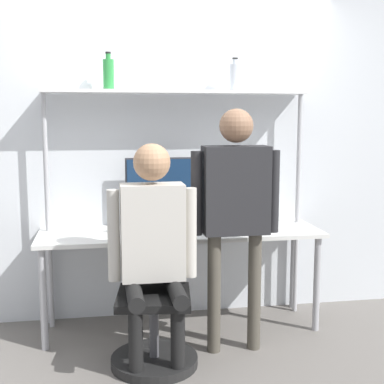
% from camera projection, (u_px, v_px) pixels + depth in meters
% --- Properties ---
extents(ground_plane, '(12.00, 12.00, 0.00)m').
position_uv_depth(ground_plane, '(188.00, 344.00, 3.77)').
color(ground_plane, slate).
extents(wall_back, '(8.00, 0.06, 2.70)m').
position_uv_depth(wall_back, '(174.00, 147.00, 4.22)').
color(wall_back, silver).
rests_on(wall_back, ground_plane).
extents(desk, '(2.09, 0.61, 0.75)m').
position_uv_depth(desk, '(181.00, 240.00, 3.99)').
color(desk, silver).
rests_on(desk, ground_plane).
extents(shelf_unit, '(1.98, 0.27, 1.79)m').
position_uv_depth(shelf_unit, '(177.00, 122.00, 4.02)').
color(shelf_unit, white).
rests_on(shelf_unit, ground_plane).
extents(monitor, '(0.57, 0.20, 0.53)m').
position_uv_depth(monitor, '(163.00, 188.00, 4.09)').
color(monitor, '#333338').
rests_on(monitor, desk).
extents(laptop, '(0.28, 0.22, 0.22)m').
position_uv_depth(laptop, '(147.00, 227.00, 3.82)').
color(laptop, '#BCBCC1').
rests_on(laptop, desk).
extents(cell_phone, '(0.07, 0.15, 0.01)m').
position_uv_depth(cell_phone, '(180.00, 236.00, 3.79)').
color(cell_phone, '#264C8C').
rests_on(cell_phone, desk).
extents(office_chair, '(0.56, 0.56, 0.93)m').
position_uv_depth(office_chair, '(154.00, 320.00, 3.45)').
color(office_chair, black).
rests_on(office_chair, ground_plane).
extents(person_seated, '(0.56, 0.48, 1.43)m').
position_uv_depth(person_seated, '(153.00, 237.00, 3.33)').
color(person_seated, black).
rests_on(person_seated, ground_plane).
extents(person_standing, '(0.60, 0.22, 1.64)m').
position_uv_depth(person_standing, '(235.00, 199.00, 3.53)').
color(person_standing, '#4C473D').
rests_on(person_standing, ground_plane).
extents(bottle_clear, '(0.08, 0.08, 0.24)m').
position_uv_depth(bottle_clear, '(235.00, 77.00, 4.05)').
color(bottle_clear, silver).
rests_on(bottle_clear, shelf_unit).
extents(bottle_green, '(0.08, 0.08, 0.27)m').
position_uv_depth(bottle_green, '(109.00, 74.00, 3.89)').
color(bottle_green, '#2D8C3F').
rests_on(bottle_green, shelf_unit).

